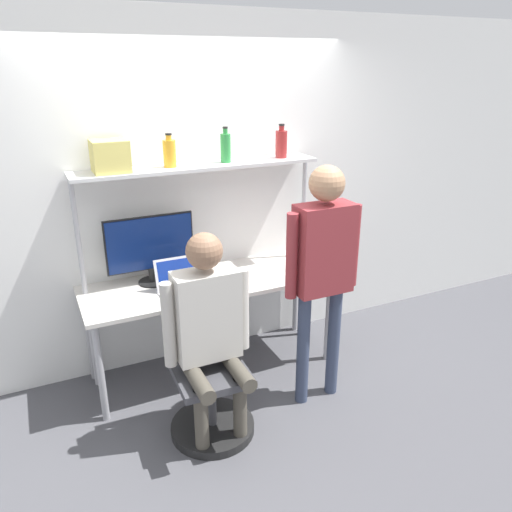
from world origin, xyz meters
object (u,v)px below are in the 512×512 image
(person_standing, at_px, (323,257))
(laptop, at_px, (179,282))
(monitor, at_px, (150,246))
(cell_phone, at_px, (213,284))
(office_chair, at_px, (210,391))
(bottle_red, at_px, (281,143))
(storage_box, at_px, (110,156))
(person_seated, at_px, (209,322))
(bottle_green, at_px, (226,147))
(bottle_amber, at_px, (170,153))

(person_standing, bearing_deg, laptop, 144.31)
(laptop, height_order, person_standing, person_standing)
(monitor, distance_m, cell_phone, 0.54)
(cell_phone, bearing_deg, person_standing, -45.50)
(office_chair, height_order, bottle_red, bottle_red)
(bottle_red, relative_size, storage_box, 1.08)
(storage_box, bearing_deg, cell_phone, -22.51)
(person_seated, height_order, storage_box, storage_box)
(monitor, xyz_separation_m, bottle_green, (0.62, 0.02, 0.68))
(person_standing, distance_m, bottle_amber, 1.30)
(monitor, relative_size, cell_phone, 4.34)
(person_seated, xyz_separation_m, bottle_red, (0.95, 0.88, 0.91))
(laptop, distance_m, storage_box, 0.99)
(laptop, relative_size, bottle_red, 1.26)
(storage_box, bearing_deg, bottle_green, 0.00)
(storage_box, bearing_deg, office_chair, -67.02)
(person_seated, bearing_deg, bottle_green, 61.09)
(person_standing, relative_size, storage_box, 7.27)
(office_chair, xyz_separation_m, storage_box, (-0.35, 0.83, 1.45))
(monitor, bearing_deg, bottle_amber, 5.50)
(cell_phone, bearing_deg, storage_box, 157.49)
(bottle_red, bearing_deg, person_standing, -97.78)
(cell_phone, relative_size, office_chair, 0.16)
(person_seated, distance_m, bottle_red, 1.58)
(monitor, height_order, bottle_green, bottle_green)
(bottle_green, distance_m, bottle_red, 0.46)
(laptop, relative_size, storage_box, 1.36)
(office_chair, relative_size, bottle_amber, 3.97)
(cell_phone, distance_m, bottle_red, 1.21)
(laptop, bearing_deg, storage_box, 145.64)
(monitor, relative_size, laptop, 2.02)
(storage_box, bearing_deg, laptop, -34.36)
(monitor, distance_m, storage_box, 0.71)
(person_seated, bearing_deg, bottle_red, 42.75)
(cell_phone, height_order, person_seated, person_seated)
(monitor, height_order, person_standing, person_standing)
(person_seated, bearing_deg, bottle_amber, 86.16)
(office_chair, relative_size, storage_box, 3.93)
(office_chair, bearing_deg, bottle_green, 59.83)
(monitor, height_order, office_chair, monitor)
(storage_box, bearing_deg, bottle_red, 0.00)
(monitor, bearing_deg, bottle_red, 0.98)
(bottle_amber, bearing_deg, bottle_red, 0.00)
(monitor, distance_m, laptop, 0.34)
(bottle_amber, xyz_separation_m, storage_box, (-0.41, 0.00, 0.01))
(person_seated, bearing_deg, laptop, 89.62)
(laptop, height_order, storage_box, storage_box)
(monitor, xyz_separation_m, storage_box, (-0.22, 0.02, 0.67))
(laptop, xyz_separation_m, bottle_red, (0.94, 0.24, 0.90))
(office_chair, distance_m, person_seated, 0.54)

